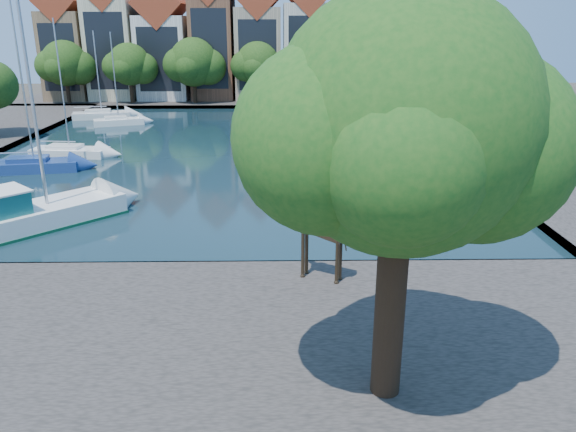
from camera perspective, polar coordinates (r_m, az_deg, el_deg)
The scene contains 29 objects.
ground at distance 24.70m, azimuth -11.68°, elevation -5.57°, with size 160.00×160.00×0.00m, color #38332B.
water_basin at distance 47.38m, azimuth -6.56°, elevation 6.61°, with size 38.00×50.00×0.08m, color black.
near_quay at distance 18.58m, azimuth -15.62°, elevation -13.82°, with size 50.00×14.00×0.50m, color #47413D.
far_quay at distance 78.82m, azimuth -4.40°, elevation 11.77°, with size 60.00×16.00×0.50m, color #47413D.
right_quay at distance 51.33m, azimuth 22.62°, elevation 6.48°, with size 14.00×52.00×0.50m, color #47413D.
plane_tree at distance 13.62m, azimuth 11.95°, elevation 8.30°, with size 8.32×6.40×10.62m.
townhouse_west_end at distance 82.84m, azimuth -21.28°, elevation 15.88°, with size 5.44×9.18×14.93m.
townhouse_west_mid at distance 81.01m, azimuth -17.19°, elevation 16.88°, with size 5.94×9.18×16.79m.
townhouse_west_inner at distance 79.55m, azimuth -12.43°, elevation 16.60°, with size 6.43×9.18×15.15m.
townhouse_center at distance 78.54m, azimuth -7.61°, elevation 17.58°, with size 5.44×9.18×16.93m.
townhouse_east_inner at distance 78.13m, azimuth -3.01°, elevation 17.24°, with size 5.94×9.18×15.79m.
townhouse_east_mid at distance 78.18m, azimuth 1.99°, elevation 17.53°, with size 6.43×9.18×16.65m.
townhouse_east_end at distance 78.80m, azimuth 6.91°, elevation 16.69°, with size 5.44×9.18×14.43m.
far_tree_far_west at distance 77.41m, azimuth -21.66°, elevation 14.08°, with size 7.28×5.60×7.68m.
far_tree_west at distance 75.05m, azimuth -15.75°, elevation 14.48°, with size 6.76×5.20×7.36m.
far_tree_mid_west at distance 73.47m, azimuth -9.50°, elevation 15.00°, with size 7.80×6.00×8.00m.
far_tree_mid_east at distance 72.77m, azimuth -3.04°, elevation 15.06°, with size 7.02×5.40×7.52m.
far_tree_east at distance 72.93m, azimuth 3.49°, elevation 15.14°, with size 7.54×5.80×7.84m.
far_tree_far_east at distance 73.97m, azimuth 9.88°, elevation 14.84°, with size 6.76×5.20×7.36m.
giraffe_statue at distance 21.72m, azimuth 2.99°, elevation -0.92°, with size 2.98×1.63×4.50m.
motorsailer at distance 31.44m, azimuth -25.67°, elevation 0.17°, with size 8.94×9.12×11.52m.
sailboat_left_b at distance 44.02m, azimuth -24.38°, elevation 4.93°, with size 6.29×3.08×11.58m.
sailboat_left_c at distance 48.06m, azimuth -21.29°, elevation 6.27°, with size 6.08×2.70×10.40m.
sailboat_left_d at distance 61.58m, azimuth -16.82°, elevation 9.32°, with size 5.26×3.34×9.22m.
sailboat_left_e at distance 66.46m, azimuth -18.39°, elevation 9.85°, with size 6.47×3.54×9.29m.
sailboat_right_a at distance 35.02m, azimuth 16.36°, elevation 2.58°, with size 6.96×3.47×10.60m.
sailboat_right_b at distance 37.24m, azimuth 15.31°, elevation 3.44°, with size 6.92×3.99×9.05m.
sailboat_right_c at distance 56.50m, azimuth 9.78°, elevation 9.12°, with size 6.42×4.37×10.67m.
sailboat_right_d at distance 62.98m, azimuth 5.88°, elevation 10.21°, with size 6.06×3.16×7.75m.
Camera 1 is at (4.61, -22.07, 10.11)m, focal length 35.00 mm.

